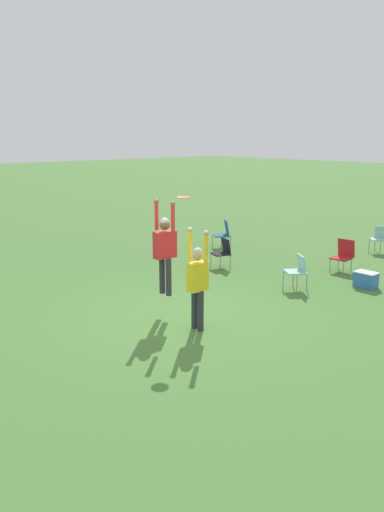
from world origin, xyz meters
TOP-DOWN VIEW (x-y plane):
  - ground_plane at (0.00, 0.00)m, footprint 120.00×120.00m
  - person_jumping at (-0.37, -0.01)m, footprint 0.62×0.48m
  - person_defending at (0.70, -0.10)m, footprint 0.54×0.40m
  - frisbee at (0.21, 0.01)m, footprint 0.27×0.27m
  - camping_chair_0 at (-0.18, 8.63)m, footprint 0.63×0.70m
  - camping_chair_1 at (-2.26, 3.63)m, footprint 0.59×0.63m
  - camping_chair_2 at (0.42, 3.48)m, footprint 0.66×0.73m
  - camping_chair_3 at (0.26, 5.79)m, footprint 0.52×0.56m
  - camping_chair_4 at (-4.07, 5.53)m, footprint 0.71×0.79m
  - cooler_box at (1.47, 4.83)m, footprint 0.52×0.36m

SIDE VIEW (x-z plane):
  - ground_plane at x=0.00m, z-range 0.00..0.00m
  - cooler_box at x=1.47m, z-range 0.00..0.39m
  - camping_chair_1 at x=-2.26m, z-range 0.07..0.89m
  - camping_chair_3 at x=0.26m, z-range 0.05..0.93m
  - camping_chair_2 at x=0.42m, z-range 0.10..0.92m
  - camping_chair_0 at x=-0.18m, z-range 0.09..0.93m
  - camping_chair_4 at x=-4.07m, z-range 0.06..0.96m
  - person_defending at x=0.70m, z-range 0.05..2.01m
  - person_jumping at x=-0.37m, z-range 0.48..2.44m
  - frisbee at x=0.21m, z-range 2.48..2.50m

